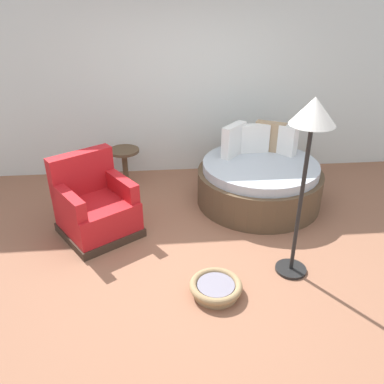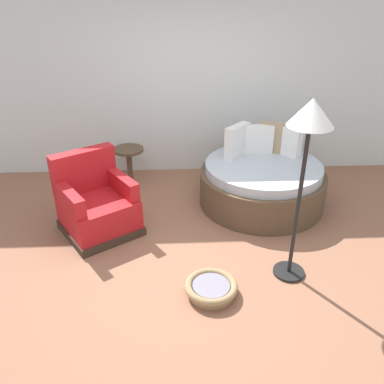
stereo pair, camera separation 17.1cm
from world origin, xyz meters
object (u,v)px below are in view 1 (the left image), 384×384
round_daybed (259,180)px  side_table (124,155)px  red_armchair (95,207)px  pet_basket (216,287)px  floor_lamp (311,130)px

round_daybed → side_table: size_ratio=3.16×
round_daybed → red_armchair: bearing=-164.6°
red_armchair → side_table: red_armchair is taller
round_daybed → side_table: (-1.82, 0.75, 0.12)m
round_daybed → pet_basket: round_daybed is taller
round_daybed → floor_lamp: floor_lamp is taller
floor_lamp → pet_basket: bearing=-161.8°
side_table → floor_lamp: size_ratio=0.29×
round_daybed → side_table: bearing=157.7°
pet_basket → side_table: bearing=111.4°
round_daybed → red_armchair: 2.16m
red_armchair → floor_lamp: size_ratio=0.61×
red_armchair → pet_basket: size_ratio=2.17×
round_daybed → floor_lamp: 1.93m
side_table → floor_lamp: floor_lamp is taller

